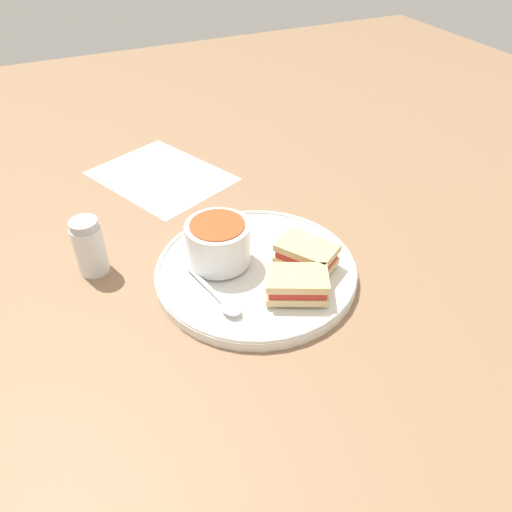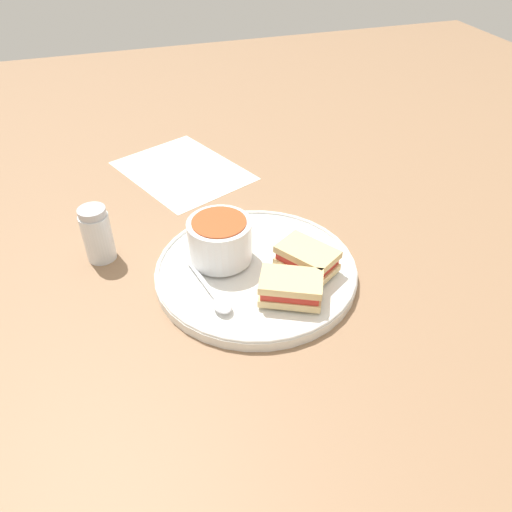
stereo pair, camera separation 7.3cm
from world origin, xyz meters
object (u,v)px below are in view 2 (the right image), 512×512
Objects in this scene: sandwich_half_far at (307,258)px; salt_shaker at (97,234)px; sandwich_half_near at (291,288)px; soup_bowl at (220,239)px; spoon at (218,301)px.

salt_shaker is (0.29, -0.14, 0.01)m from sandwich_half_far.
soup_bowl is at bearing -58.86° from sandwich_half_near.
soup_bowl is 0.74× the size of spoon.
sandwich_half_far reaches higher than spoon.
sandwich_half_near is 0.31m from salt_shaker.
sandwich_half_near is at bearing 121.14° from soup_bowl.
soup_bowl is at bearing -28.57° from sandwich_half_far.
sandwich_half_near is 1.10× the size of salt_shaker.
soup_bowl is 0.19m from salt_shaker.
sandwich_half_near is (-0.07, 0.12, -0.02)m from soup_bowl.
spoon is at bearing 73.67° from soup_bowl.
sandwich_half_far is at bearing -130.68° from sandwich_half_near.
spoon is at bearing -11.16° from sandwich_half_near.
spoon is at bearing 13.14° from sandwich_half_far.
salt_shaker is at bearing -26.31° from sandwich_half_far.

